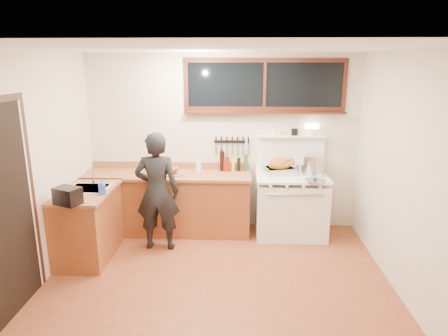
{
  "coord_description": "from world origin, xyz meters",
  "views": [
    {
      "loc": [
        0.23,
        -4.09,
        2.47
      ],
      "look_at": [
        0.05,
        0.85,
        1.15
      ],
      "focal_mm": 32.0,
      "sensor_mm": 36.0,
      "label": 1
    }
  ],
  "objects_px": {
    "vintage_stove": "(291,204)",
    "man": "(157,192)",
    "roast_turkey": "(280,167)",
    "cutting_board": "(171,171)"
  },
  "relations": [
    {
      "from": "roast_turkey",
      "to": "man",
      "type": "bearing_deg",
      "value": -160.77
    },
    {
      "from": "man",
      "to": "roast_turkey",
      "type": "distance_m",
      "value": 1.78
    },
    {
      "from": "vintage_stove",
      "to": "roast_turkey",
      "type": "height_order",
      "value": "vintage_stove"
    },
    {
      "from": "vintage_stove",
      "to": "man",
      "type": "distance_m",
      "value": 1.94
    },
    {
      "from": "cutting_board",
      "to": "roast_turkey",
      "type": "height_order",
      "value": "roast_turkey"
    },
    {
      "from": "roast_turkey",
      "to": "cutting_board",
      "type": "bearing_deg",
      "value": -176.34
    },
    {
      "from": "vintage_stove",
      "to": "cutting_board",
      "type": "bearing_deg",
      "value": -179.01
    },
    {
      "from": "cutting_board",
      "to": "roast_turkey",
      "type": "relative_size",
      "value": 0.82
    },
    {
      "from": "man",
      "to": "cutting_board",
      "type": "xyz_separation_m",
      "value": [
        0.11,
        0.48,
        0.15
      ]
    },
    {
      "from": "cutting_board",
      "to": "roast_turkey",
      "type": "xyz_separation_m",
      "value": [
        1.56,
        0.1,
        0.05
      ]
    }
  ]
}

